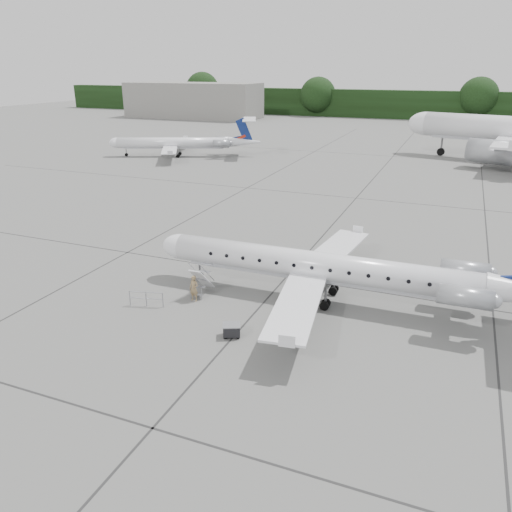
% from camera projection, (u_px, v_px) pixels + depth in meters
% --- Properties ---
extents(ground, '(320.00, 320.00, 0.00)m').
position_uv_depth(ground, '(331.00, 321.00, 30.42)').
color(ground, slate).
rests_on(ground, ground).
extents(treeline, '(260.00, 4.00, 8.00)m').
position_uv_depth(treeline, '(445.00, 106.00, 141.48)').
color(treeline, black).
rests_on(treeline, ground).
extents(terminal_building, '(40.00, 14.00, 10.00)m').
position_uv_depth(terminal_building, '(193.00, 100.00, 148.49)').
color(terminal_building, slate).
rests_on(terminal_building, ground).
extents(main_regional_jet, '(26.03, 18.94, 6.60)m').
position_uv_depth(main_regional_jet, '(318.00, 253.00, 32.15)').
color(main_regional_jet, silver).
rests_on(main_regional_jet, ground).
extents(airstair, '(0.88, 2.09, 2.07)m').
position_uv_depth(airstair, '(202.00, 280.00, 33.73)').
color(airstair, silver).
rests_on(airstair, ground).
extents(passenger, '(0.69, 0.49, 1.78)m').
position_uv_depth(passenger, '(194.00, 288.00, 32.74)').
color(passenger, olive).
rests_on(passenger, ground).
extents(safety_railing, '(2.15, 0.64, 1.00)m').
position_uv_depth(safety_railing, '(146.00, 299.00, 32.12)').
color(safety_railing, gray).
rests_on(safety_railing, ground).
extents(baggage_cart, '(1.21, 1.12, 0.84)m').
position_uv_depth(baggage_cart, '(232.00, 330.00, 28.54)').
color(baggage_cart, black).
rests_on(baggage_cart, ground).
extents(bg_regional_left, '(29.17, 25.43, 6.39)m').
position_uv_depth(bg_regional_left, '(173.00, 138.00, 84.70)').
color(bg_regional_left, silver).
rests_on(bg_regional_left, ground).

